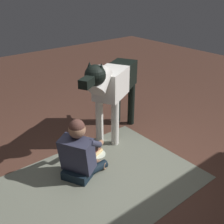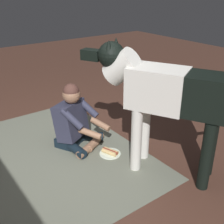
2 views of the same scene
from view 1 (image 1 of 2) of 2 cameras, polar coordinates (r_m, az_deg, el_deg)
name	(u,v)px [view 1 (image 1 of 2)]	position (r m, az deg, el deg)	size (l,w,h in m)	color
ground_plane	(106,169)	(3.74, -1.18, -11.74)	(13.47, 13.47, 0.00)	#4E3025
area_rug	(96,184)	(3.51, -3.38, -14.68)	(2.53, 1.75, 0.01)	slate
person_sitting_on_floor	(79,153)	(3.48, -6.81, -8.46)	(0.71, 0.63, 0.81)	black
large_dog	(113,85)	(4.08, 0.17, 5.74)	(1.56, 0.91, 1.36)	silver
hot_dog_on_plate	(97,153)	(4.00, -3.19, -8.53)	(0.25, 0.25, 0.06)	white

